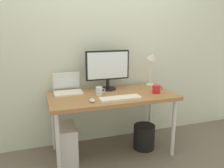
# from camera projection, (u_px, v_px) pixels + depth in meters

# --- Properties ---
(ground_plane) EXTENTS (6.00, 6.00, 0.00)m
(ground_plane) POSITION_uv_depth(u_px,v_px,m) (112.00, 152.00, 2.79)
(ground_plane) COLOR #665B51
(back_wall) EXTENTS (4.40, 0.04, 2.60)m
(back_wall) POSITION_uv_depth(u_px,v_px,m) (102.00, 41.00, 2.85)
(back_wall) COLOR silver
(back_wall) RESTS_ON ground_plane
(desk) EXTENTS (1.42, 0.69, 0.72)m
(desk) POSITION_uv_depth(u_px,v_px,m) (112.00, 100.00, 2.63)
(desk) COLOR olive
(desk) RESTS_ON ground_plane
(monitor) EXTENTS (0.53, 0.20, 0.47)m
(monitor) POSITION_uv_depth(u_px,v_px,m) (108.00, 68.00, 2.75)
(monitor) COLOR black
(monitor) RESTS_ON desk
(laptop) EXTENTS (0.32, 0.27, 0.23)m
(laptop) POSITION_uv_depth(u_px,v_px,m) (67.00, 88.00, 2.67)
(laptop) COLOR silver
(laptop) RESTS_ON desk
(desk_lamp) EXTENTS (0.11, 0.16, 0.45)m
(desk_lamp) POSITION_uv_depth(u_px,v_px,m) (152.00, 62.00, 2.92)
(desk_lamp) COLOR silver
(desk_lamp) RESTS_ON desk
(keyboard) EXTENTS (0.44, 0.14, 0.02)m
(keyboard) POSITION_uv_depth(u_px,v_px,m) (120.00, 98.00, 2.43)
(keyboard) COLOR silver
(keyboard) RESTS_ON desk
(mouse) EXTENTS (0.06, 0.09, 0.03)m
(mouse) POSITION_uv_depth(u_px,v_px,m) (92.00, 100.00, 2.34)
(mouse) COLOR silver
(mouse) RESTS_ON desk
(coffee_mug) EXTENTS (0.12, 0.09, 0.09)m
(coffee_mug) POSITION_uv_depth(u_px,v_px,m) (156.00, 89.00, 2.65)
(coffee_mug) COLOR red
(coffee_mug) RESTS_ON desk
(glass_cup) EXTENTS (0.11, 0.07, 0.09)m
(glass_cup) POSITION_uv_depth(u_px,v_px,m) (99.00, 91.00, 2.58)
(glass_cup) COLOR silver
(glass_cup) RESTS_ON desk
(computer_tower) EXTENTS (0.18, 0.36, 0.42)m
(computer_tower) POSITION_uv_depth(u_px,v_px,m) (68.00, 144.00, 2.55)
(computer_tower) COLOR silver
(computer_tower) RESTS_ON ground_plane
(wastebasket) EXTENTS (0.26, 0.26, 0.30)m
(wastebasket) POSITION_uv_depth(u_px,v_px,m) (144.00, 137.00, 2.84)
(wastebasket) COLOR black
(wastebasket) RESTS_ON ground_plane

